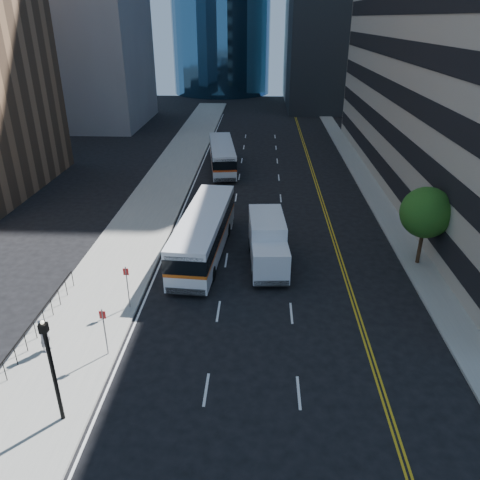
# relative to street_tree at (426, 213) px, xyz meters

# --- Properties ---
(ground) EXTENTS (160.00, 160.00, 0.00)m
(ground) POSITION_rel_street_tree_xyz_m (-9.00, -8.00, -3.64)
(ground) COLOR black
(ground) RESTS_ON ground
(sidewalk_west) EXTENTS (5.00, 90.00, 0.15)m
(sidewalk_west) POSITION_rel_street_tree_xyz_m (-19.50, 17.00, -3.57)
(sidewalk_west) COLOR gray
(sidewalk_west) RESTS_ON ground
(sidewalk_east) EXTENTS (2.00, 90.00, 0.15)m
(sidewalk_east) POSITION_rel_street_tree_xyz_m (-0.00, 17.00, -3.57)
(sidewalk_east) COLOR gray
(sidewalk_east) RESTS_ON ground
(street_tree) EXTENTS (3.20, 3.20, 5.10)m
(street_tree) POSITION_rel_street_tree_xyz_m (0.00, 0.00, 0.00)
(street_tree) COLOR #332114
(street_tree) RESTS_ON sidewalk_east
(lamp_post) EXTENTS (0.28, 0.28, 4.56)m
(lamp_post) POSITION_rel_street_tree_xyz_m (-18.00, -14.00, -0.92)
(lamp_post) COLOR black
(lamp_post) RESTS_ON sidewalk_west
(bus_front) EXTENTS (3.37, 11.73, 2.98)m
(bus_front) POSITION_rel_street_tree_xyz_m (-14.03, 0.82, -2.01)
(bus_front) COLOR white
(bus_front) RESTS_ON ground
(bus_rear) EXTENTS (3.68, 10.81, 2.73)m
(bus_rear) POSITION_rel_street_tree_xyz_m (-14.43, 20.70, -2.15)
(bus_rear) COLOR silver
(bus_rear) RESTS_ON ground
(box_truck) EXTENTS (2.62, 6.49, 3.04)m
(box_truck) POSITION_rel_street_tree_xyz_m (-9.79, -0.48, -2.03)
(box_truck) COLOR silver
(box_truck) RESTS_ON ground
(pedestrian) EXTENTS (0.55, 0.71, 1.73)m
(pedestrian) POSITION_rel_street_tree_xyz_m (-20.39, -9.87, -2.63)
(pedestrian) COLOR #595A60
(pedestrian) RESTS_ON sidewalk_west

